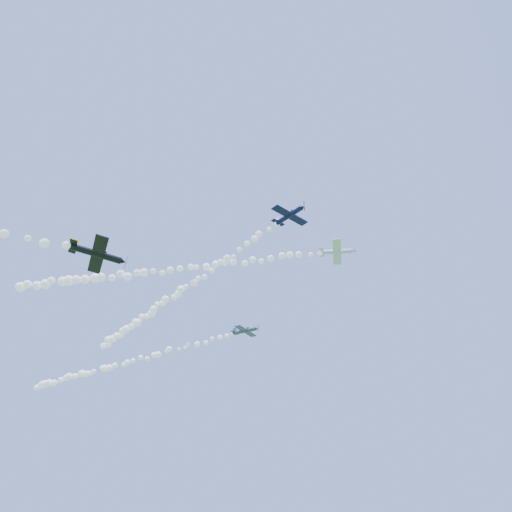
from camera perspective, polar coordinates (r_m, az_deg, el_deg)
The scene contains 7 objects.
plane_white at distance 93.43m, azimuth 10.73°, elevation 0.58°, with size 7.95×8.37×2.96m.
smoke_trail_white at distance 99.76m, azimuth -12.42°, elevation -1.90°, with size 69.84×27.29×3.31m, color white, non-canonical shape.
plane_navy at distance 78.73m, azimuth 4.52°, elevation 5.46°, with size 7.61×8.06×2.67m.
smoke_trail_navy at distance 105.62m, azimuth -11.36°, elevation -5.55°, with size 73.08×26.22×2.98m, color white, non-canonical shape.
plane_grey at distance 93.04m, azimuth -1.41°, elevation -9.93°, with size 6.66×6.93×2.29m.
smoke_trail_grey at distance 114.31m, azimuth -17.35°, elevation -13.49°, with size 67.49×2.54×3.05m, color white, non-canonical shape.
plane_black at distance 60.02m, azimuth -20.34°, elevation 0.24°, with size 7.57×7.12×2.98m.
Camera 1 is at (34.62, -60.06, 2.00)m, focal length 30.00 mm.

